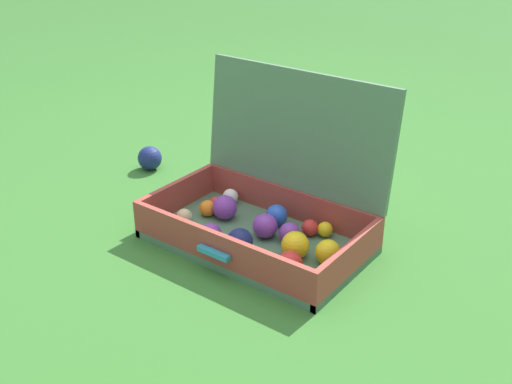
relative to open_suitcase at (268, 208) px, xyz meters
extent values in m
plane|color=#336B28|center=(-0.05, -0.01, -0.11)|extent=(16.00, 16.00, 0.00)
cube|color=#4C7051|center=(-0.01, -0.05, -0.10)|extent=(0.68, 0.38, 0.03)
cube|color=#9E3D33|center=(-0.34, -0.05, -0.05)|extent=(0.02, 0.38, 0.13)
cube|color=#9E3D33|center=(0.32, -0.05, -0.05)|extent=(0.02, 0.38, 0.13)
cube|color=#9E3D33|center=(-0.01, -0.23, -0.05)|extent=(0.64, 0.02, 0.13)
cube|color=#9E3D33|center=(-0.01, 0.13, -0.05)|extent=(0.64, 0.02, 0.13)
cube|color=#4C7051|center=(-0.01, 0.16, 0.21)|extent=(0.68, 0.07, 0.38)
cube|color=teal|center=(-0.01, -0.26, -0.04)|extent=(0.11, 0.02, 0.02)
sphere|color=navy|center=(0.01, -0.15, -0.04)|extent=(0.08, 0.08, 0.08)
sphere|color=yellow|center=(0.25, -0.05, -0.05)|extent=(0.08, 0.08, 0.08)
sphere|color=white|center=(-0.22, 0.08, -0.06)|extent=(0.05, 0.05, 0.05)
sphere|color=purple|center=(-0.10, -0.16, -0.05)|extent=(0.07, 0.07, 0.07)
sphere|color=red|center=(0.19, -0.16, -0.05)|extent=(0.07, 0.07, 0.07)
sphere|color=yellow|center=(0.15, -0.07, -0.04)|extent=(0.08, 0.08, 0.08)
sphere|color=red|center=(0.12, 0.06, -0.06)|extent=(0.05, 0.05, 0.05)
sphere|color=orange|center=(-0.22, -0.03, -0.06)|extent=(0.05, 0.05, 0.05)
sphere|color=blue|center=(0.00, 0.05, -0.05)|extent=(0.07, 0.07, 0.07)
sphere|color=purple|center=(-0.16, -0.01, -0.04)|extent=(0.08, 0.08, 0.08)
sphere|color=purple|center=(0.09, -0.01, -0.05)|extent=(0.07, 0.07, 0.07)
sphere|color=purple|center=(0.01, -0.03, -0.05)|extent=(0.08, 0.08, 0.08)
sphere|color=yellow|center=(0.16, 0.08, -0.06)|extent=(0.05, 0.05, 0.05)
sphere|color=red|center=(-0.23, 0.02, -0.06)|extent=(0.05, 0.05, 0.05)
sphere|color=#D1B784|center=(-0.24, -0.12, -0.06)|extent=(0.05, 0.05, 0.05)
sphere|color=navy|center=(-0.69, 0.16, -0.06)|extent=(0.09, 0.09, 0.09)
camera|label=1|loc=(1.00, -1.40, 0.91)|focal=43.84mm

